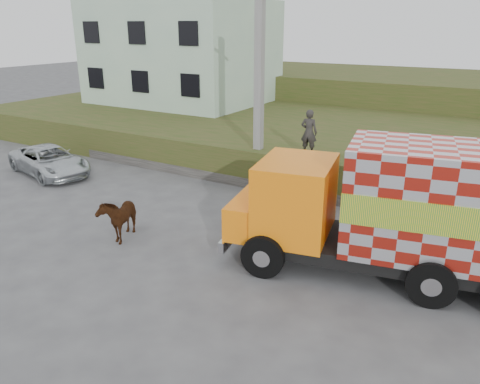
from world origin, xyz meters
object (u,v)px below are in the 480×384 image
Objects in this scene: suv at (49,161)px; pedestrian at (309,132)px; cow at (119,216)px; cargo_truck at (400,210)px; utility_pole at (259,82)px.

suv is 2.57× the size of pedestrian.
cow reaches higher than suv.
cargo_truck is 8.06m from cow.
utility_pole is 0.98× the size of cargo_truck.
cargo_truck is at bearing 128.30° from pedestrian.
pedestrian is at bearing 43.06° from cow.
cow is 7.80m from suv.
cow is at bearing -177.08° from cargo_truck.
cargo_truck reaches higher than pedestrian.
pedestrian is at bearing 5.63° from utility_pole.
utility_pole is 9.69m from suv.
cow is at bearing -100.40° from suv.
suv is (-7.15, 3.12, -0.07)m from cow.
cow is (-1.24, -6.49, -3.39)m from utility_pole.
cow is at bearing 59.04° from pedestrian.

